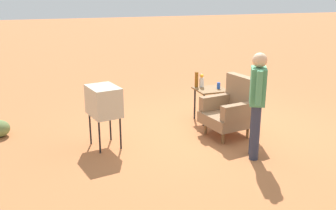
{
  "coord_description": "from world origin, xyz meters",
  "views": [
    {
      "loc": [
        5.92,
        -3.17,
        2.52
      ],
      "look_at": [
        0.1,
        -1.15,
        0.65
      ],
      "focal_mm": 40.84,
      "sensor_mm": 36.0,
      "label": 1
    }
  ],
  "objects_px": {
    "side_table": "(210,94)",
    "tv_on_stand": "(104,101)",
    "person_standing": "(257,99)",
    "bottle_tall_amber": "(196,80)",
    "flower_vase": "(202,80)",
    "soda_can_blue": "(219,86)",
    "armchair": "(232,109)"
  },
  "relations": [
    {
      "from": "side_table",
      "to": "bottle_tall_amber",
      "type": "height_order",
      "value": "bottle_tall_amber"
    },
    {
      "from": "armchair",
      "to": "flower_vase",
      "type": "relative_size",
      "value": 4.0
    },
    {
      "from": "tv_on_stand",
      "to": "flower_vase",
      "type": "distance_m",
      "value": 2.24
    },
    {
      "from": "tv_on_stand",
      "to": "soda_can_blue",
      "type": "relative_size",
      "value": 8.44
    },
    {
      "from": "flower_vase",
      "to": "soda_can_blue",
      "type": "bearing_deg",
      "value": 46.8
    },
    {
      "from": "tv_on_stand",
      "to": "bottle_tall_amber",
      "type": "relative_size",
      "value": 3.43
    },
    {
      "from": "armchair",
      "to": "tv_on_stand",
      "type": "bearing_deg",
      "value": -95.63
    },
    {
      "from": "armchair",
      "to": "soda_can_blue",
      "type": "height_order",
      "value": "armchair"
    },
    {
      "from": "armchair",
      "to": "person_standing",
      "type": "bearing_deg",
      "value": -6.4
    },
    {
      "from": "side_table",
      "to": "flower_vase",
      "type": "height_order",
      "value": "flower_vase"
    },
    {
      "from": "person_standing",
      "to": "soda_can_blue",
      "type": "relative_size",
      "value": 13.44
    },
    {
      "from": "side_table",
      "to": "tv_on_stand",
      "type": "relative_size",
      "value": 0.64
    },
    {
      "from": "person_standing",
      "to": "tv_on_stand",
      "type": "bearing_deg",
      "value": -118.8
    },
    {
      "from": "person_standing",
      "to": "bottle_tall_amber",
      "type": "distance_m",
      "value": 2.01
    },
    {
      "from": "side_table",
      "to": "bottle_tall_amber",
      "type": "bearing_deg",
      "value": -139.83
    },
    {
      "from": "tv_on_stand",
      "to": "flower_vase",
      "type": "relative_size",
      "value": 3.89
    },
    {
      "from": "person_standing",
      "to": "soda_can_blue",
      "type": "height_order",
      "value": "person_standing"
    },
    {
      "from": "tv_on_stand",
      "to": "person_standing",
      "type": "xyz_separation_m",
      "value": [
        1.16,
        2.12,
        0.16
      ]
    },
    {
      "from": "soda_can_blue",
      "to": "bottle_tall_amber",
      "type": "height_order",
      "value": "bottle_tall_amber"
    },
    {
      "from": "bottle_tall_amber",
      "to": "flower_vase",
      "type": "bearing_deg",
      "value": 71.75
    },
    {
      "from": "person_standing",
      "to": "soda_can_blue",
      "type": "xyz_separation_m",
      "value": [
        -1.73,
        0.23,
        -0.22
      ]
    },
    {
      "from": "side_table",
      "to": "soda_can_blue",
      "type": "height_order",
      "value": "soda_can_blue"
    },
    {
      "from": "person_standing",
      "to": "flower_vase",
      "type": "bearing_deg",
      "value": -179.1
    },
    {
      "from": "bottle_tall_amber",
      "to": "side_table",
      "type": "bearing_deg",
      "value": 40.17
    },
    {
      "from": "person_standing",
      "to": "armchair",
      "type": "bearing_deg",
      "value": 173.6
    },
    {
      "from": "bottle_tall_amber",
      "to": "person_standing",
      "type": "bearing_deg",
      "value": 3.66
    },
    {
      "from": "armchair",
      "to": "soda_can_blue",
      "type": "distance_m",
      "value": 0.82
    },
    {
      "from": "soda_can_blue",
      "to": "bottle_tall_amber",
      "type": "bearing_deg",
      "value": -127.66
    },
    {
      "from": "armchair",
      "to": "bottle_tall_amber",
      "type": "relative_size",
      "value": 3.53
    },
    {
      "from": "armchair",
      "to": "side_table",
      "type": "xyz_separation_m",
      "value": [
        -0.83,
        -0.04,
        0.06
      ]
    },
    {
      "from": "person_standing",
      "to": "bottle_tall_amber",
      "type": "relative_size",
      "value": 5.47
    },
    {
      "from": "armchair",
      "to": "soda_can_blue",
      "type": "bearing_deg",
      "value": 171.32
    }
  ]
}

